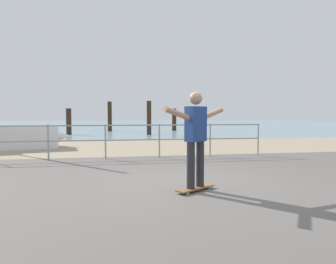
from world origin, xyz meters
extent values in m
cube|color=#605B56|center=(0.00, -1.00, 0.00)|extent=(24.00, 10.00, 0.04)
cube|color=tan|center=(0.00, 7.00, 0.00)|extent=(24.00, 6.00, 0.04)
cube|color=#75939E|center=(0.00, 35.00, 0.00)|extent=(72.00, 50.00, 0.04)
cylinder|color=gray|center=(-3.18, 3.60, 0.53)|extent=(0.05, 0.05, 1.05)
cylinder|color=gray|center=(-1.57, 3.60, 0.53)|extent=(0.05, 0.05, 1.05)
cylinder|color=gray|center=(0.05, 3.60, 0.53)|extent=(0.05, 0.05, 1.05)
cylinder|color=gray|center=(1.67, 3.60, 0.53)|extent=(0.05, 0.05, 1.05)
cylinder|color=gray|center=(3.28, 3.60, 0.53)|extent=(0.05, 0.05, 1.05)
cylinder|color=gray|center=(-1.57, 3.60, 1.02)|extent=(9.70, 0.04, 0.04)
cylinder|color=gray|center=(-1.57, 3.60, 0.58)|extent=(9.70, 0.04, 0.04)
cone|color=silver|center=(-3.59, 7.35, 0.45)|extent=(1.24, 0.98, 0.77)
cube|color=brown|center=(0.08, -0.55, 0.07)|extent=(0.78, 0.60, 0.02)
cylinder|color=#3FBF59|center=(-0.11, -0.77, 0.03)|extent=(0.07, 0.06, 0.06)
cylinder|color=#3FBF59|center=(-0.19, -0.63, 0.03)|extent=(0.07, 0.06, 0.06)
cylinder|color=#3FBF59|center=(0.36, -0.46, 0.03)|extent=(0.07, 0.06, 0.06)
cylinder|color=#3FBF59|center=(0.28, -0.33, 0.03)|extent=(0.07, 0.06, 0.06)
cylinder|color=#26262B|center=(-0.02, -0.61, 0.48)|extent=(0.14, 0.14, 0.80)
cylinder|color=#26262B|center=(0.19, -0.48, 0.48)|extent=(0.14, 0.14, 0.80)
cube|color=navy|center=(0.08, -0.55, 1.18)|extent=(0.41, 0.36, 0.60)
sphere|color=#9E755B|center=(0.08, -0.55, 1.62)|extent=(0.22, 0.22, 0.22)
cylinder|color=#9E755B|center=(-0.29, -0.79, 1.36)|extent=(0.51, 0.38, 0.23)
cylinder|color=#9E755B|center=(0.46, -0.30, 1.36)|extent=(0.51, 0.38, 0.23)
cylinder|color=#332319|center=(-4.26, 15.17, 0.87)|extent=(0.33, 0.33, 1.73)
cylinder|color=#332319|center=(-1.68, 18.68, 1.16)|extent=(0.32, 0.32, 2.33)
cylinder|color=#332319|center=(0.89, 14.10, 1.11)|extent=(0.30, 0.30, 2.21)
cylinder|color=#332319|center=(3.46, 18.82, 0.90)|extent=(0.35, 0.35, 1.81)
camera|label=1|loc=(-1.28, -5.64, 1.35)|focal=32.78mm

